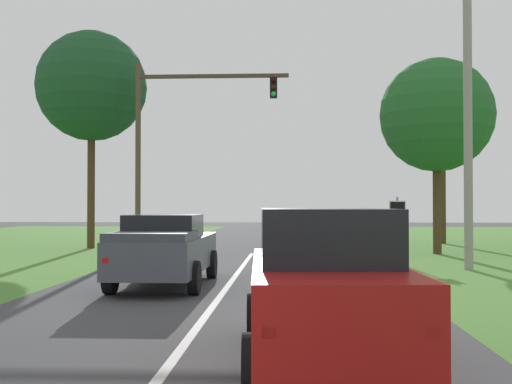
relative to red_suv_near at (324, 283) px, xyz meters
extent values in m
plane|color=#424244|center=(-2.03, 8.34, -1.06)|extent=(120.00, 120.00, 0.00)
cube|color=#9E1411|center=(0.00, -0.07, -0.21)|extent=(2.09, 5.02, 0.99)
cube|color=black|center=(-0.01, 0.18, 0.64)|extent=(1.78, 3.14, 0.70)
cube|color=red|center=(-0.65, -2.54, -0.16)|extent=(0.14, 0.07, 0.12)
cube|color=red|center=(0.88, -2.47, -0.16)|extent=(0.14, 0.07, 0.12)
cylinder|color=black|center=(-1.00, 1.42, -0.70)|extent=(0.26, 0.73, 0.72)
cylinder|color=black|center=(0.86, 1.51, -0.70)|extent=(0.26, 0.73, 0.72)
cylinder|color=black|center=(-0.86, -1.64, -0.70)|extent=(0.26, 0.73, 0.72)
cylinder|color=black|center=(1.00, -1.55, -0.70)|extent=(0.26, 0.73, 0.72)
cube|color=#4C515B|center=(-3.65, 8.06, -0.23)|extent=(1.98, 5.54, 0.87)
cube|color=black|center=(-3.65, 7.78, 0.49)|extent=(1.75, 2.11, 0.58)
cube|color=#41454E|center=(-3.65, 6.34, 0.31)|extent=(1.88, 2.11, 0.20)
cube|color=red|center=(-4.46, 5.32, -0.19)|extent=(0.14, 0.06, 0.12)
cube|color=red|center=(-2.83, 5.32, -0.19)|extent=(0.14, 0.06, 0.12)
cylinder|color=black|center=(-4.64, 9.78, -0.66)|extent=(0.24, 0.80, 0.80)
cylinder|color=black|center=(-2.66, 9.78, -0.66)|extent=(0.24, 0.80, 0.80)
cylinder|color=black|center=(-4.64, 6.34, -0.66)|extent=(0.24, 0.80, 0.80)
cylinder|color=black|center=(-2.65, 6.34, -0.66)|extent=(0.24, 0.80, 0.80)
cylinder|color=brown|center=(-7.19, 19.88, 3.16)|extent=(0.24, 0.24, 8.44)
cube|color=#4C3D2B|center=(-3.81, 19.88, 6.78)|extent=(6.74, 0.16, 0.16)
cube|color=black|center=(-1.12, 19.88, 6.23)|extent=(0.32, 0.28, 0.90)
sphere|color=black|center=(-1.12, 19.73, 6.53)|extent=(0.22, 0.22, 0.22)
sphere|color=black|center=(-1.12, 19.73, 6.23)|extent=(0.22, 0.22, 0.22)
sphere|color=#1ED83F|center=(-1.12, 19.73, 5.93)|extent=(0.22, 0.22, 0.22)
cylinder|color=gray|center=(3.43, 14.63, 0.12)|extent=(0.08, 0.08, 2.38)
cube|color=white|center=(3.43, 14.60, 0.96)|extent=(0.60, 0.03, 0.44)
cube|color=black|center=(3.43, 14.59, 0.96)|extent=(0.52, 0.01, 0.36)
cylinder|color=#4C351E|center=(5.89, 19.29, 1.00)|extent=(0.36, 0.36, 4.13)
sphere|color=#25642A|center=(5.89, 19.29, 4.88)|extent=(4.86, 4.86, 4.86)
cylinder|color=#9E998E|center=(5.35, 12.53, 3.88)|extent=(0.28, 0.28, 9.90)
cylinder|color=#4C351E|center=(7.89, 26.78, 1.63)|extent=(0.36, 0.36, 5.39)
sphere|color=#267230|center=(7.89, 26.78, 6.13)|extent=(4.80, 4.80, 4.80)
cylinder|color=#4C351E|center=(-9.98, 22.03, 1.87)|extent=(0.36, 0.36, 5.86)
sphere|color=#1D4D28|center=(-9.98, 22.03, 6.79)|extent=(5.31, 5.31, 5.31)
camera|label=1|loc=(-0.47, -8.60, 1.04)|focal=45.25mm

